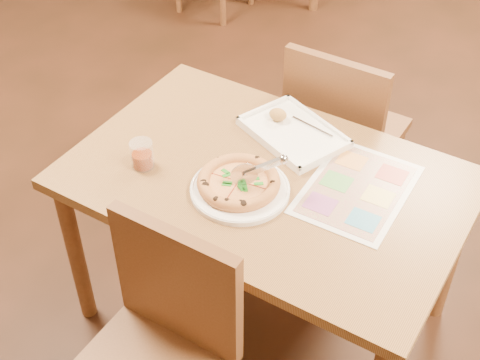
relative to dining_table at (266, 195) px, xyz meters
The scene contains 9 objects.
dining_table is the anchor object (origin of this frame).
chair_near 0.61m from the dining_table, 90.00° to the right, with size 0.42×0.42×0.47m.
chair_far 0.61m from the dining_table, 90.00° to the left, with size 0.42×0.42×0.47m.
plate 0.15m from the dining_table, 107.08° to the right, with size 0.32×0.32×0.02m, color white.
pizza 0.16m from the dining_table, 113.00° to the right, with size 0.27×0.27×0.04m.
pizza_cutter 0.20m from the dining_table, 82.89° to the right, with size 0.14×0.12×0.10m.
appetizer_tray 0.26m from the dining_table, 98.18° to the left, with size 0.42×0.36×0.06m.
glass_tumbler 0.44m from the dining_table, 155.56° to the right, with size 0.08×0.08×0.10m.
menu 0.31m from the dining_table, 18.37° to the left, with size 0.31×0.43×0.01m, color silver.
Camera 1 is at (0.80, -1.47, 2.17)m, focal length 50.00 mm.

